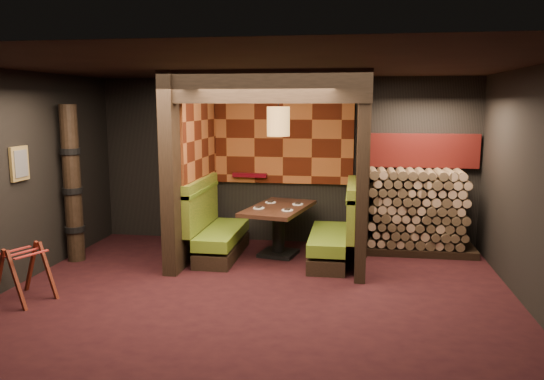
{
  "coord_description": "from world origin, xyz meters",
  "views": [
    {
      "loc": [
        1.18,
        -6.31,
        2.41
      ],
      "look_at": [
        0.0,
        1.3,
        1.15
      ],
      "focal_mm": 35.0,
      "sensor_mm": 36.0,
      "label": 1
    }
  ],
  "objects": [
    {
      "name": "wall_left",
      "position": [
        -3.26,
        0.0,
        1.43
      ],
      "size": [
        0.02,
        5.5,
        2.85
      ],
      "primitive_type": "cube",
      "color": "black",
      "rests_on": "ground"
    },
    {
      "name": "ceiling",
      "position": [
        0.0,
        0.0,
        2.86
      ],
      "size": [
        6.5,
        5.5,
        0.02
      ],
      "primitive_type": "cube",
      "color": "black",
      "rests_on": "ground"
    },
    {
      "name": "pendant_lamp",
      "position": [
        0.02,
        1.8,
        2.14
      ],
      "size": [
        0.35,
        0.35,
        0.94
      ],
      "color": "#AE7D42",
      "rests_on": "ceiling"
    },
    {
      "name": "partition_left",
      "position": [
        -1.35,
        1.65,
        1.43
      ],
      "size": [
        0.2,
        2.2,
        2.85
      ],
      "primitive_type": "cube",
      "color": "black",
      "rests_on": "floor"
    },
    {
      "name": "dining_table",
      "position": [
        0.02,
        1.85,
        0.56
      ],
      "size": [
        1.11,
        1.64,
        0.8
      ],
      "color": "black",
      "rests_on": "floor"
    },
    {
      "name": "booth_bench_right",
      "position": [
        0.93,
        1.65,
        0.4
      ],
      "size": [
        0.68,
        1.6,
        1.14
      ],
      "color": "black",
      "rests_on": "floor"
    },
    {
      "name": "partition_right",
      "position": [
        1.3,
        1.7,
        1.43
      ],
      "size": [
        0.15,
        2.1,
        2.85
      ],
      "primitive_type": "cube",
      "color": "black",
      "rests_on": "floor"
    },
    {
      "name": "tapa_back_panel",
      "position": [
        -0.02,
        2.71,
        1.82
      ],
      "size": [
        2.4,
        0.06,
        1.55
      ],
      "primitive_type": "cube",
      "color": "brown",
      "rests_on": "wall_back"
    },
    {
      "name": "framed_picture",
      "position": [
        -3.22,
        0.1,
        1.62
      ],
      "size": [
        0.05,
        0.36,
        0.46
      ],
      "color": "olive",
      "rests_on": "wall_left"
    },
    {
      "name": "wall_front",
      "position": [
        0.0,
        -2.76,
        1.43
      ],
      "size": [
        6.5,
        0.02,
        2.85
      ],
      "primitive_type": "cube",
      "color": "black",
      "rests_on": "ground"
    },
    {
      "name": "bay_front_post",
      "position": [
        1.39,
        1.96,
        1.43
      ],
      "size": [
        0.08,
        0.08,
        2.85
      ],
      "primitive_type": "cube",
      "color": "black",
      "rests_on": "floor"
    },
    {
      "name": "place_settings",
      "position": [
        0.02,
        1.85,
        0.81
      ],
      "size": [
        0.75,
        0.78,
        0.03
      ],
      "color": "white",
      "rests_on": "dining_table"
    },
    {
      "name": "luggage_rack",
      "position": [
        -2.81,
        -0.57,
        0.37
      ],
      "size": [
        0.81,
        0.7,
        0.74
      ],
      "color": "#4F180D",
      "rests_on": "floor"
    },
    {
      "name": "tapa_side_panel",
      "position": [
        -1.23,
        1.82,
        1.85
      ],
      "size": [
        0.04,
        1.85,
        1.45
      ],
      "primitive_type": "cube",
      "color": "brown",
      "rests_on": "partition_left"
    },
    {
      "name": "lacquer_shelf",
      "position": [
        -0.6,
        2.65,
        1.18
      ],
      "size": [
        0.6,
        0.12,
        0.07
      ],
      "primitive_type": "cube",
      "color": "#510510",
      "rests_on": "wall_back"
    },
    {
      "name": "mosaic_header",
      "position": [
        2.29,
        2.68,
        1.64
      ],
      "size": [
        1.83,
        0.1,
        0.56
      ],
      "primitive_type": "cube",
      "color": "maroon",
      "rests_on": "wall_back"
    },
    {
      "name": "header_beam",
      "position": [
        -0.02,
        0.7,
        2.63
      ],
      "size": [
        2.85,
        0.18,
        0.44
      ],
      "primitive_type": "cube",
      "color": "black",
      "rests_on": "partition_left"
    },
    {
      "name": "totem_column",
      "position": [
        -3.05,
        1.1,
        1.19
      ],
      "size": [
        0.31,
        0.31,
        2.4
      ],
      "color": "black",
      "rests_on": "floor"
    },
    {
      "name": "wall_back",
      "position": [
        0.0,
        2.76,
        1.43
      ],
      "size": [
        6.5,
        0.02,
        2.85
      ],
      "primitive_type": "cube",
      "color": "black",
      "rests_on": "ground"
    },
    {
      "name": "firewood_stack",
      "position": [
        2.29,
        2.35,
        0.68
      ],
      "size": [
        1.73,
        0.7,
        1.36
      ],
      "color": "black",
      "rests_on": "floor"
    },
    {
      "name": "booth_bench_left",
      "position": [
        -0.96,
        1.65,
        0.4
      ],
      "size": [
        0.68,
        1.6,
        1.14
      ],
      "color": "black",
      "rests_on": "floor"
    },
    {
      "name": "floor",
      "position": [
        0.0,
        0.0,
        -0.01
      ],
      "size": [
        6.5,
        5.5,
        0.02
      ],
      "primitive_type": "cube",
      "color": "black",
      "rests_on": "ground"
    },
    {
      "name": "wall_right",
      "position": [
        3.26,
        0.0,
        1.43
      ],
      "size": [
        0.02,
        5.5,
        2.85
      ],
      "primitive_type": "cube",
      "color": "black",
      "rests_on": "ground"
    }
  ]
}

